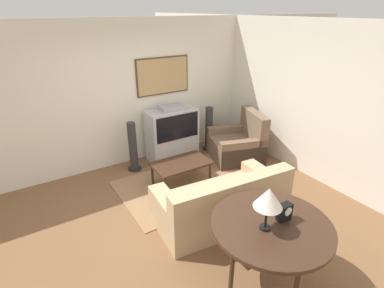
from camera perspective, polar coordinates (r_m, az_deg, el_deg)
ground_plane at (r=4.59m, az=-2.08°, el=-13.59°), size 12.00×12.00×0.00m
wall_back at (r=5.77m, az=-13.00°, el=9.03°), size 12.00×0.10×2.70m
wall_right at (r=5.62m, az=21.79°, el=7.44°), size 0.06×12.00×2.70m
area_rug at (r=5.31m, az=-1.13°, el=-7.69°), size 2.27×1.57×0.01m
tv at (r=6.03m, az=-3.82°, el=1.98°), size 1.00×0.49×1.12m
couch at (r=4.37m, az=5.74°, el=-11.20°), size 1.91×1.05×0.83m
armchair at (r=6.15m, az=8.75°, el=-0.11°), size 1.18×1.20×0.97m
coffee_table at (r=5.17m, az=-2.07°, el=-3.96°), size 0.98×0.58×0.41m
console_table at (r=3.33m, az=14.86°, el=-15.31°), size 1.26×1.26×0.81m
table_lamp at (r=3.00m, az=14.37°, el=-10.03°), size 0.29×0.29×0.47m
mantel_clock at (r=3.32m, az=17.19°, el=-12.27°), size 0.15×0.10×0.19m
speaker_tower_left at (r=5.69m, az=-11.18°, el=-0.74°), size 0.26×0.26×0.95m
speaker_tower_right at (r=6.44m, az=3.23°, el=2.74°), size 0.26×0.26×0.95m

